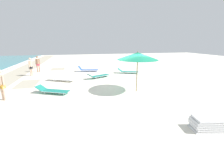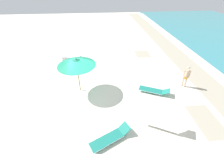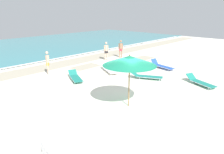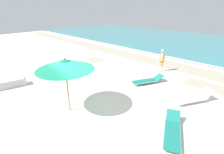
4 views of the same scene
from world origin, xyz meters
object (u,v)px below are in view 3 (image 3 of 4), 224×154
beachgoer_shoreline_child (48,61)px  beachgoer_wading_adult (121,48)px  beach_umbrella (130,61)px  beachgoer_strolling_adult (106,50)px  sun_lounger_near_water_left (200,82)px  sun_lounger_near_water_right (162,66)px  sun_lounger_mid_beach_solo (146,76)px  sun_lounger_beside_umbrella (109,69)px  sun_lounger_under_umbrella (75,77)px

beachgoer_shoreline_child → beachgoer_wading_adult: bearing=127.8°
beach_umbrella → beachgoer_strolling_adult: 10.61m
sun_lounger_near_water_left → beachgoer_strolling_adult: beachgoer_strolling_adult is taller
sun_lounger_near_water_left → sun_lounger_near_water_right: size_ratio=1.00×
sun_lounger_near_water_right → beachgoer_strolling_adult: size_ratio=1.27×
sun_lounger_near_water_left → sun_lounger_mid_beach_solo: sun_lounger_near_water_left is taller
sun_lounger_beside_umbrella → sun_lounger_near_water_left: 6.69m
sun_lounger_mid_beach_solo → beachgoer_strolling_adult: bearing=43.3°
beach_umbrella → sun_lounger_near_water_left: (5.67, -1.40, -2.14)m
sun_lounger_under_umbrella → sun_lounger_near_water_left: sun_lounger_near_water_left is taller
beach_umbrella → beachgoer_shoreline_child: bearing=87.8°
sun_lounger_near_water_left → sun_lounger_mid_beach_solo: bearing=133.4°
beachgoer_wading_adult → sun_lounger_mid_beach_solo: bearing=-62.8°
beachgoer_wading_adult → beachgoer_strolling_adult: size_ratio=1.00×
sun_lounger_under_umbrella → sun_lounger_near_water_left: 8.34m
sun_lounger_under_umbrella → beachgoer_shoreline_child: (-0.54, 2.54, 0.80)m
sun_lounger_under_umbrella → beachgoer_shoreline_child: size_ratio=1.25×
beach_umbrella → sun_lounger_near_water_right: (7.69, 2.62, -2.13)m
beach_umbrella → beachgoer_shoreline_child: 8.05m
sun_lounger_under_umbrella → sun_lounger_mid_beach_solo: (3.55, -3.49, 0.00)m
beach_umbrella → sun_lounger_near_water_left: beach_umbrella is taller
sun_lounger_near_water_right → beachgoer_shoreline_child: (-7.39, 5.31, 0.78)m
beach_umbrella → sun_lounger_beside_umbrella: bearing=52.2°
sun_lounger_beside_umbrella → beachgoer_wading_adult: 5.49m
beachgoer_shoreline_child → sun_lounger_near_water_right: bearing=92.4°
sun_lounger_beside_umbrella → beachgoer_shoreline_child: bearing=168.9°
sun_lounger_under_umbrella → sun_lounger_beside_umbrella: size_ratio=1.02×
sun_lounger_near_water_left → sun_lounger_near_water_right: 4.50m
sun_lounger_near_water_right → beachgoer_strolling_adult: (-0.99, 5.49, 0.78)m
sun_lounger_near_water_right → sun_lounger_mid_beach_solo: (-3.31, -0.72, -0.01)m
sun_lounger_beside_umbrella → beachgoer_shoreline_child: (-3.62, 2.87, 0.78)m
beachgoer_strolling_adult → sun_lounger_mid_beach_solo: bearing=-89.9°
sun_lounger_near_water_left → beachgoer_wading_adult: bearing=94.8°
beach_umbrella → beachgoer_shoreline_child: beach_umbrella is taller
beach_umbrella → beachgoer_strolling_adult: (6.71, 8.11, -1.35)m
sun_lounger_under_umbrella → sun_lounger_beside_umbrella: (3.08, -0.33, 0.01)m
sun_lounger_under_umbrella → beachgoer_shoreline_child: 2.71m
sun_lounger_mid_beach_solo → beachgoer_strolling_adult: 6.68m
sun_lounger_near_water_right → beachgoer_wading_adult: 5.40m
sun_lounger_under_umbrella → sun_lounger_mid_beach_solo: 4.98m
beach_umbrella → sun_lounger_under_umbrella: beach_umbrella is taller
sun_lounger_beside_umbrella → beachgoer_shoreline_child: beachgoer_shoreline_child is taller
sun_lounger_beside_umbrella → sun_lounger_near_water_left: (1.75, -6.46, -0.01)m
sun_lounger_near_water_left → beachgoer_shoreline_child: (-5.37, 9.33, 0.79)m
beach_umbrella → beachgoer_shoreline_child: (0.30, 7.93, -1.35)m
beachgoer_wading_adult → beachgoer_strolling_adult: bearing=-124.7°
beach_umbrella → sun_lounger_mid_beach_solo: 5.24m
sun_lounger_mid_beach_solo → beachgoer_shoreline_child: size_ratio=1.28×
sun_lounger_near_water_right → beachgoer_strolling_adult: bearing=112.6°
sun_lounger_under_umbrella → beachgoer_wading_adult: bearing=43.1°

